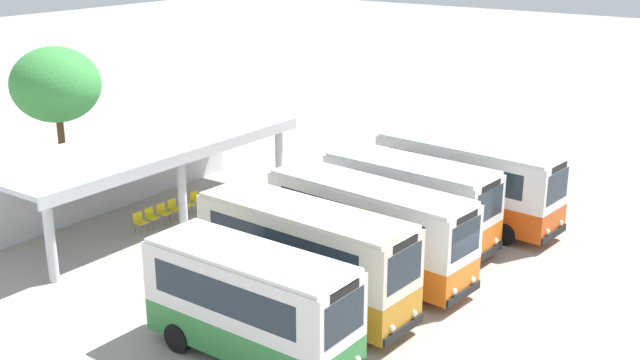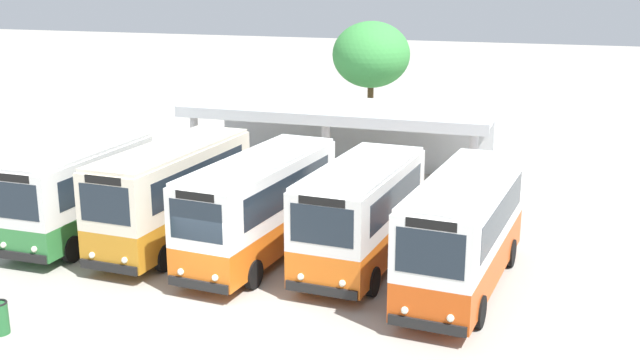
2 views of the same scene
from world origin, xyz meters
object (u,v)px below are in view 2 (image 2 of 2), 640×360
Objects in this scene: waiting_chair_middle_seat at (330,172)px; waiting_chair_fifth_seat at (357,174)px; city_bus_second_in_row at (173,191)px; city_bus_fourth_amber at (361,212)px; waiting_chair_end_by_column at (303,169)px; city_bus_middle_cream at (260,204)px; waiting_chair_second_from_end at (316,170)px; waiting_chair_far_end_seat at (371,175)px; city_bus_nearest_orange at (79,190)px; city_bus_fifth_blue at (464,229)px; waiting_chair_fourth_seat at (344,173)px.

waiting_chair_fifth_seat is at bearing -1.07° from waiting_chair_middle_seat.
city_bus_fourth_amber is (6.76, -0.03, -0.06)m from city_bus_second_in_row.
city_bus_second_in_row reaches higher than waiting_chair_middle_seat.
waiting_chair_fifth_seat is at bearing 0.02° from waiting_chair_end_by_column.
city_bus_middle_cream is (3.38, -0.28, -0.04)m from city_bus_second_in_row.
city_bus_middle_cream is 3.39m from city_bus_fourth_amber.
city_bus_middle_cream is 1.15× the size of city_bus_fourth_amber.
city_bus_fourth_amber is 8.15× the size of waiting_chair_second_from_end.
city_bus_nearest_orange is at bearing -128.34° from waiting_chair_far_end_seat.
city_bus_fifth_blue reaches higher than waiting_chair_middle_seat.
waiting_chair_end_by_column is 1.00× the size of waiting_chair_middle_seat.
waiting_chair_fourth_seat is at bearing 1.39° from waiting_chair_end_by_column.
city_bus_second_in_row is 10.64m from waiting_chair_far_end_seat.
city_bus_fifth_blue is at bearing -4.53° from city_bus_second_in_row.
waiting_chair_second_from_end is (-4.73, 9.53, -1.34)m from city_bus_fourth_amber.
city_bus_nearest_orange is at bearing 179.30° from city_bus_fifth_blue.
waiting_chair_far_end_seat is at bearing 63.99° from city_bus_second_in_row.
waiting_chair_end_by_column is 1.00× the size of waiting_chair_far_end_seat.
city_bus_second_in_row is at bearing -116.01° from waiting_chair_far_end_seat.
city_bus_second_in_row is at bearing -112.79° from waiting_chair_fifth_seat.
waiting_chair_far_end_seat is (3.25, 0.02, 0.00)m from waiting_chair_end_by_column.
city_bus_fifth_blue reaches higher than city_bus_fourth_amber.
waiting_chair_fourth_seat is at bearing 178.63° from waiting_chair_far_end_seat.
waiting_chair_middle_seat is 1.95m from waiting_chair_far_end_seat.
waiting_chair_end_by_column is at bearing -179.98° from waiting_chair_fifth_seat.
waiting_chair_second_from_end and waiting_chair_far_end_seat have the same top height.
city_bus_nearest_orange is 0.82× the size of city_bus_middle_cream.
waiting_chair_second_from_end is 2.60m from waiting_chair_far_end_seat.
waiting_chair_middle_seat is 0.65m from waiting_chair_fourth_seat.
city_bus_fourth_amber is (3.38, 0.25, -0.02)m from city_bus_middle_cream.
city_bus_fifth_blue is 12.79m from waiting_chair_middle_seat.
waiting_chair_far_end_seat is (4.63, 9.48, -1.40)m from city_bus_second_in_row.
city_bus_fourth_amber reaches higher than waiting_chair_middle_seat.
waiting_chair_second_from_end and waiting_chair_fourth_seat have the same top height.
waiting_chair_fifth_seat is (0.65, -0.05, 0.00)m from waiting_chair_fourth_seat.
city_bus_second_in_row reaches higher than city_bus_nearest_orange.
waiting_chair_middle_seat is (6.06, 10.13, -1.31)m from city_bus_nearest_orange.
city_bus_fourth_amber is 10.23m from waiting_chair_fourth_seat.
waiting_chair_end_by_column is at bearing -178.61° from waiting_chair_fourth_seat.
city_bus_second_in_row is 9.05× the size of waiting_chair_middle_seat.
city_bus_nearest_orange is 11.24m from waiting_chair_end_by_column.
waiting_chair_far_end_seat is (1.95, -0.01, 0.00)m from waiting_chair_middle_seat.
waiting_chair_middle_seat is at bearing -0.57° from waiting_chair_second_from_end.
waiting_chair_fifth_seat is at bearing 86.49° from city_bus_middle_cream.
waiting_chair_end_by_column is (1.38, 9.47, -1.40)m from city_bus_second_in_row.
city_bus_fifth_blue is 9.41× the size of waiting_chair_second_from_end.
city_bus_fifth_blue is at bearing -0.70° from city_bus_nearest_orange.
city_bus_fifth_blue is at bearing -54.08° from waiting_chair_middle_seat.
city_bus_second_in_row is (3.38, 0.64, 0.10)m from city_bus_nearest_orange.
city_bus_fourth_amber reaches higher than waiting_chair_second_from_end.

